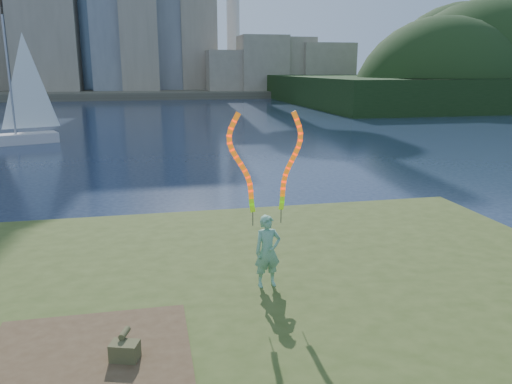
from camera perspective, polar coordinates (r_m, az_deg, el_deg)
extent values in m
plane|color=#17233B|center=(11.80, -5.78, -12.32)|extent=(320.00, 320.00, 0.00)
cube|color=#39491A|center=(9.55, -4.02, -18.07)|extent=(20.00, 18.00, 0.30)
cube|color=#39491A|center=(9.68, -4.31, -15.89)|extent=(17.00, 15.00, 0.30)
cube|color=#39491A|center=(9.73, -4.50, -14.04)|extent=(14.00, 12.00, 0.30)
cube|color=#47331E|center=(8.62, -18.73, -17.55)|extent=(3.20, 3.00, 0.02)
cube|color=#4B4637|center=(105.63, -11.76, 11.21)|extent=(320.00, 40.00, 1.20)
cube|color=black|center=(90.16, 26.83, 10.49)|extent=(70.00, 42.00, 4.00)
imported|color=#197744|center=(10.31, 1.33, -6.78)|extent=(0.59, 0.42, 1.52)
cylinder|color=black|center=(10.09, -0.36, -3.06)|extent=(0.02, 0.02, 0.30)
cylinder|color=black|center=(10.28, 2.87, -2.75)|extent=(0.02, 0.02, 0.30)
cube|color=#3F4324|center=(8.35, -14.76, -17.23)|extent=(0.50, 0.40, 0.31)
cylinder|color=#3F4324|center=(8.42, -14.79, -15.33)|extent=(0.19, 0.30, 0.10)
cube|color=silver|center=(39.11, -25.69, 5.44)|extent=(5.68, 3.60, 0.76)
cylinder|color=gray|center=(38.81, -26.36, 11.60)|extent=(0.15, 0.15, 8.24)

